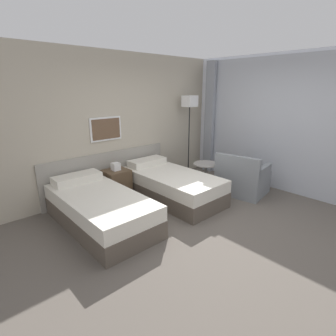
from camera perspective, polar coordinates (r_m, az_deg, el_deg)
ground_plane at (r=4.20m, az=10.51°, el=-12.35°), size 16.00×16.00×0.00m
wall_headboard at (r=5.39m, az=-9.04°, el=8.99°), size 10.00×0.10×2.70m
wall_window at (r=5.68m, az=25.27°, el=8.38°), size 0.21×4.79×2.70m
bed_near_door at (r=4.21m, az=-14.63°, el=-8.55°), size 0.98×1.99×0.63m
bed_near_window at (r=5.01m, az=0.72°, el=-3.73°), size 0.98×1.99×0.63m
nightstand at (r=5.12m, az=-11.10°, el=-3.30°), size 0.45×0.42×0.69m
floor_lamp at (r=6.05m, az=4.73°, el=13.01°), size 0.27×0.27×1.88m
side_table at (r=5.48m, az=8.19°, el=-0.61°), size 0.51×0.51×0.55m
armchair at (r=5.44m, az=15.80°, el=-2.50°), size 0.92×0.99×0.83m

